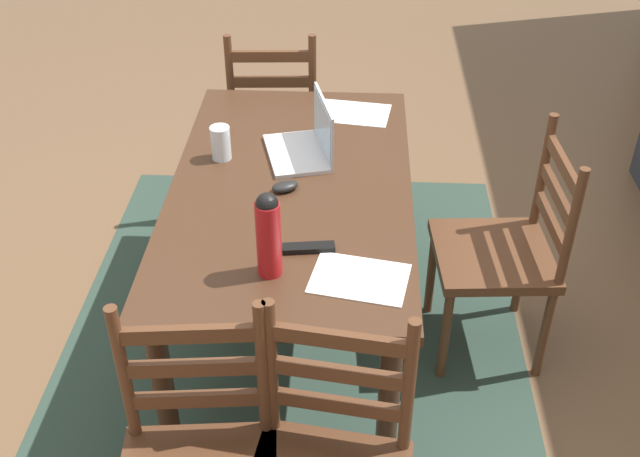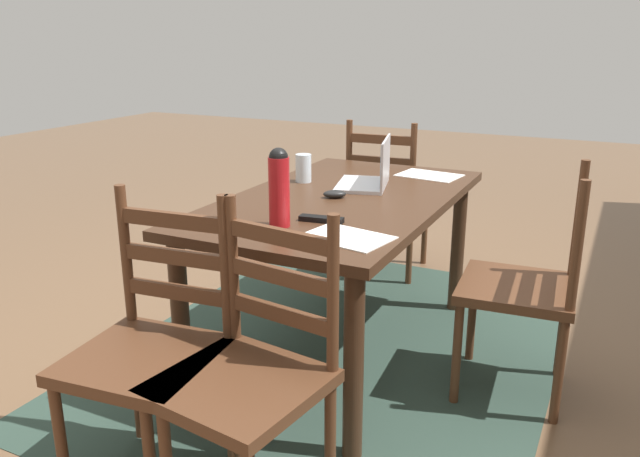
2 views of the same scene
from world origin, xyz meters
name	(u,v)px [view 2 (image 2 of 2)]	position (x,y,z in m)	size (l,w,h in m)	color
ground_plane	(340,349)	(0.00, 0.00, 0.00)	(14.00, 14.00, 0.00)	brown
area_rug	(340,349)	(0.00, 0.00, 0.00)	(2.44, 1.89, 0.01)	#2D4238
dining_table	(341,217)	(0.00, 0.00, 0.65)	(1.55, 0.88, 0.74)	#422819
chair_right_far	(249,376)	(1.07, 0.18, 0.46)	(0.50, 0.50, 0.95)	#56331E
chair_left_near	(387,199)	(-1.07, -0.17, 0.46)	(0.47, 0.47, 0.95)	#56331E
chair_right_near	(152,350)	(1.07, -0.18, 0.46)	(0.48, 0.48, 0.95)	#56331E
chair_far_head	(528,287)	(0.00, 0.81, 0.46)	(0.47, 0.47, 0.95)	#56331E
laptop	(372,175)	(-0.23, 0.05, 0.80)	(0.37, 0.29, 0.23)	silver
water_bottle	(279,186)	(0.51, -0.02, 0.89)	(0.08, 0.08, 0.29)	red
drinking_glass	(303,168)	(-0.18, -0.28, 0.81)	(0.08, 0.08, 0.13)	silver
computer_mouse	(335,194)	(0.03, -0.02, 0.76)	(0.06, 0.10, 0.03)	black
tv_remote	(321,219)	(0.39, 0.09, 0.75)	(0.04, 0.17, 0.02)	black
paper_stack_left	(429,175)	(-0.58, 0.22, 0.74)	(0.21, 0.30, 0.00)	white
paper_stack_right	(347,237)	(0.52, 0.26, 0.74)	(0.21, 0.30, 0.00)	white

